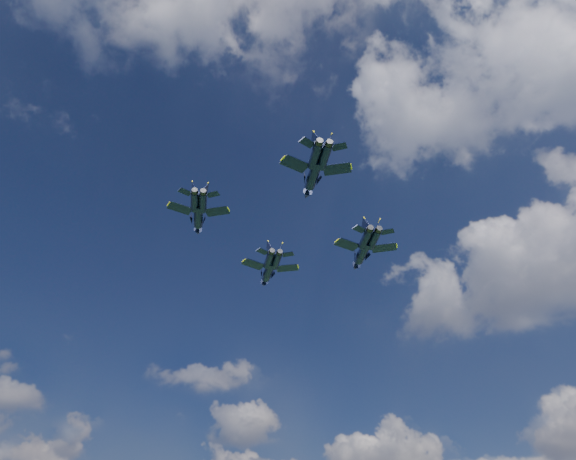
% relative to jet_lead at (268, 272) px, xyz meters
% --- Properties ---
extents(jet_lead, '(15.44, 13.37, 3.95)m').
position_rel_jet_lead_xyz_m(jet_lead, '(0.00, 0.00, 0.00)').
color(jet_lead, black).
extents(jet_left, '(13.72, 12.88, 3.62)m').
position_rel_jet_lead_xyz_m(jet_left, '(3.96, -24.50, -0.53)').
color(jet_left, black).
extents(jet_right, '(15.37, 14.28, 4.04)m').
position_rel_jet_lead_xyz_m(jet_right, '(21.83, 4.44, -1.76)').
color(jet_right, black).
extents(jet_slot, '(14.91, 13.48, 3.88)m').
position_rel_jet_lead_xyz_m(jet_slot, '(27.84, -19.77, -0.21)').
color(jet_slot, black).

